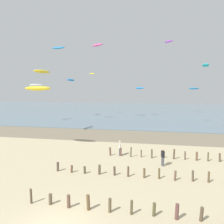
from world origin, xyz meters
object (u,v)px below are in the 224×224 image
Objects in this scene: kite_aloft_2 at (92,74)px; kite_aloft_5 at (97,45)px; person_mid_beach at (163,157)px; kite_aloft_7 at (140,88)px; person_by_waterline at (120,147)px; kite_aloft_0 at (36,85)px; kite_aloft_12 at (58,48)px; kite_aloft_3 at (169,41)px; kite_aloft_10 at (206,65)px; kite_aloft_9 at (38,88)px; kite_aloft_4 at (194,88)px; kite_aloft_8 at (42,71)px; kite_aloft_6 at (71,80)px.

kite_aloft_5 is (3.92, -8.93, 5.67)m from kite_aloft_2.
kite_aloft_7 is at bearing 97.07° from person_mid_beach.
kite_aloft_2 reaches higher than person_by_waterline.
kite_aloft_12 is (5.17, 0.22, 7.70)m from kite_aloft_0.
kite_aloft_5 is (-16.10, -9.63, -2.15)m from kite_aloft_3.
kite_aloft_10 reaches higher than person_by_waterline.
kite_aloft_3 is 0.90× the size of kite_aloft_10.
kite_aloft_5 is 1.10× the size of kite_aloft_7.
kite_aloft_3 reaches higher than kite_aloft_5.
kite_aloft_0 reaches higher than kite_aloft_9.
kite_aloft_4 is 0.63× the size of kite_aloft_8.
kite_aloft_10 is (32.91, -5.21, 3.01)m from kite_aloft_0.
person_by_waterline is 39.52m from kite_aloft_3.
person_by_waterline is at bearing 120.10° from kite_aloft_3.
kite_aloft_2 is 25.08m from kite_aloft_8.
kite_aloft_8 is at bearing -73.21° from kite_aloft_10.
kite_aloft_3 is 34.43m from kite_aloft_8.
kite_aloft_6 reaches higher than kite_aloft_7.
kite_aloft_6 is 1.01× the size of kite_aloft_8.
kite_aloft_0 is 21.83m from kite_aloft_9.
kite_aloft_9 is at bearing -54.06° from kite_aloft_10.
person_by_waterline is (-4.52, 2.41, 0.00)m from person_mid_beach.
kite_aloft_7 is at bearing 112.52° from kite_aloft_6.
kite_aloft_6 is 0.96× the size of kite_aloft_9.
kite_aloft_9 is (6.97, -28.20, -2.16)m from kite_aloft_6.
kite_aloft_6 is at bearing -179.02° from kite_aloft_0.
kite_aloft_5 is 0.95× the size of kite_aloft_9.
kite_aloft_5 is 25.81m from kite_aloft_9.
kite_aloft_2 reaches higher than kite_aloft_9.
kite_aloft_12 is (1.06, -9.18, 6.25)m from kite_aloft_6.
kite_aloft_6 is at bearing 54.38° from kite_aloft_3.
kite_aloft_12 is at bearing -79.02° from kite_aloft_2.
person_by_waterline is 0.58× the size of kite_aloft_10.
person_by_waterline is 0.65× the size of kite_aloft_3.
kite_aloft_2 reaches higher than kite_aloft_7.
person_by_waterline is at bearing -107.59° from kite_aloft_8.
kite_aloft_3 is at bearing -75.84° from kite_aloft_4.
kite_aloft_4 is 0.60× the size of kite_aloft_9.
kite_aloft_6 is at bearing -112.86° from kite_aloft_10.
kite_aloft_8 is 12.80m from kite_aloft_12.
kite_aloft_10 is (4.53, -19.95, -8.10)m from kite_aloft_3.
kite_aloft_0 is 33.45m from kite_aloft_10.
kite_aloft_5 is 1.13× the size of kite_aloft_12.
kite_aloft_3 is 16.23m from kite_aloft_4.
kite_aloft_5 is at bearing 69.46° from kite_aloft_6.
kite_aloft_3 is (20.02, 0.70, 7.82)m from kite_aloft_2.
kite_aloft_9 is (3.66, -7.82, -2.64)m from kite_aloft_8.
kite_aloft_10 reaches higher than kite_aloft_4.
kite_aloft_8 is 9.03m from kite_aloft_9.
kite_aloft_10 is at bearing -16.71° from kite_aloft_7.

